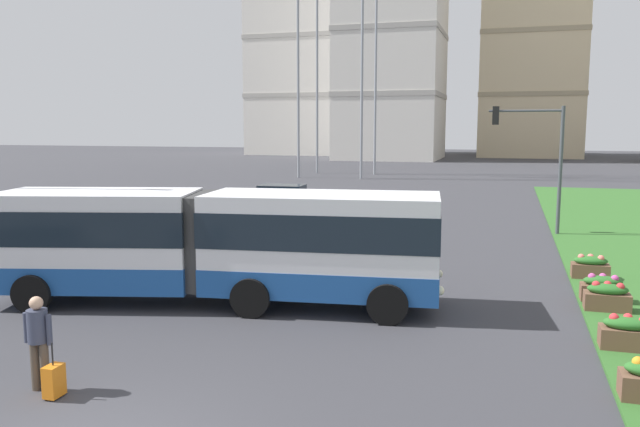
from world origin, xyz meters
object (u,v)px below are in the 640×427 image
pedestrian_crossing (38,337)px  articulated_bus (216,243)px  car_navy_sedan (284,200)px  flower_planter_2 (628,333)px  apartment_tower_west (301,15)px  rolling_suitcase (54,381)px  traffic_light_far_right (536,147)px  flower_planter_5 (590,267)px  flower_planter_4 (602,288)px  apartment_tower_centre (533,40)px  flower_planter_3 (607,297)px

pedestrian_crossing → articulated_bus: bearing=84.9°
car_navy_sedan → flower_planter_2: size_ratio=4.10×
flower_planter_2 → apartment_tower_west: (-38.23, 94.20, 23.57)m
apartment_tower_west → rolling_suitcase: bearing=-74.2°
pedestrian_crossing → traffic_light_far_right: (9.04, 20.22, 2.85)m
flower_planter_5 → traffic_light_far_right: bearing=99.6°
rolling_suitcase → articulated_bus: bearing=89.1°
flower_planter_4 → traffic_light_far_right: traffic_light_far_right is taller
flower_planter_4 → traffic_light_far_right: bearing=97.3°
articulated_bus → apartment_tower_west: bearing=106.9°
pedestrian_crossing → apartment_tower_centre: bearing=83.9°
flower_planter_2 → flower_planter_5: size_ratio=1.00×
flower_planter_3 → flower_planter_2: bearing=-90.0°
flower_planter_2 → flower_planter_3: size_ratio=1.00×
apartment_tower_centre → traffic_light_far_right: bearing=-91.2°
rolling_suitcase → car_navy_sedan: bearing=100.2°
flower_planter_3 → traffic_light_far_right: bearing=96.7°
apartment_tower_west → apartment_tower_centre: apartment_tower_west is taller
flower_planter_2 → flower_planter_4: 3.87m
car_navy_sedan → traffic_light_far_right: (12.84, -3.22, 3.10)m
flower_planter_2 → flower_planter_3: bearing=90.0°
pedestrian_crossing → flower_planter_5: bearing=48.4°
flower_planter_5 → apartment_tower_centre: bearing=89.8°
pedestrian_crossing → car_navy_sedan: bearing=99.2°
apartment_tower_west → apartment_tower_centre: bearing=2.6°
articulated_bus → apartment_tower_west: (-28.30, 93.26, 22.35)m
flower_planter_5 → apartment_tower_west: bearing=113.6°
flower_planter_4 → apartment_tower_west: size_ratio=0.02×
articulated_bus → flower_planter_5: size_ratio=10.96×
car_navy_sedan → pedestrian_crossing: size_ratio=2.59×
flower_planter_4 → flower_planter_5: bearing=90.0°
flower_planter_3 → articulated_bus: bearing=-168.4°
rolling_suitcase → flower_planter_2: bearing=28.2°
rolling_suitcase → apartment_tower_centre: (10.29, 101.29, 18.22)m
car_navy_sedan → flower_planter_5: size_ratio=4.10×
flower_planter_5 → flower_planter_4: bearing=-90.0°
pedestrian_crossing → apartment_tower_centre: apartment_tower_centre is taller
flower_planter_4 → apartment_tower_west: apartment_tower_west is taller
apartment_tower_west → flower_planter_3: bearing=-67.3°
flower_planter_4 → apartment_tower_centre: 93.81m
car_navy_sedan → apartment_tower_west: (-23.96, 75.92, 23.25)m
apartment_tower_centre → pedestrian_crossing: bearing=-96.1°
articulated_bus → rolling_suitcase: (-0.10, -6.31, -1.34)m
rolling_suitcase → flower_planter_2: (10.02, 5.37, 0.11)m
car_navy_sedan → flower_planter_5: (14.26, -11.67, -0.33)m
articulated_bus → flower_planter_3: size_ratio=10.96×
rolling_suitcase → flower_planter_3: 13.04m
flower_planter_2 → apartment_tower_centre: size_ratio=0.03×
flower_planter_4 → articulated_bus: bearing=-163.6°
flower_planter_3 → pedestrian_crossing: bearing=-142.1°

